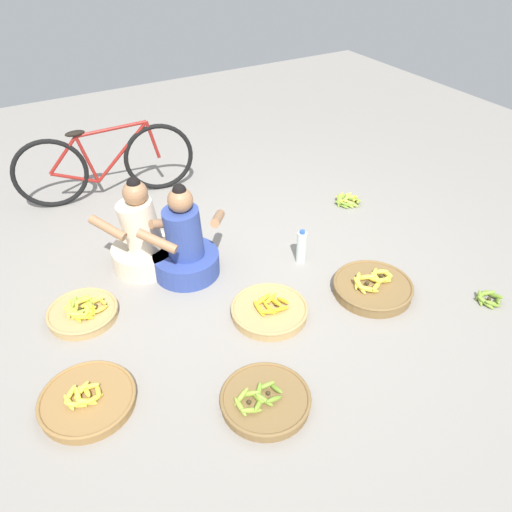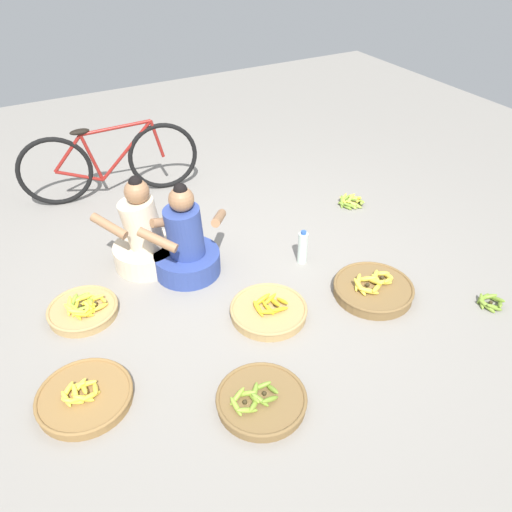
% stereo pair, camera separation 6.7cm
% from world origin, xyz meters
% --- Properties ---
extents(ground_plane, '(10.00, 10.00, 0.00)m').
position_xyz_m(ground_plane, '(0.00, 0.00, 0.00)').
color(ground_plane, gray).
extents(vendor_woman_front, '(0.76, 0.52, 0.79)m').
position_xyz_m(vendor_woman_front, '(-0.35, 0.30, 0.25)').
color(vendor_woman_front, '#334793').
rests_on(vendor_woman_front, ground).
extents(vendor_woman_behind, '(0.69, 0.52, 0.80)m').
position_xyz_m(vendor_woman_behind, '(-0.60, 0.56, 0.25)').
color(vendor_woman_behind, beige).
rests_on(vendor_woman_behind, ground).
extents(bicycle_leaning, '(1.69, 0.33, 0.73)m').
position_xyz_m(bicycle_leaning, '(-0.50, 1.80, 0.36)').
color(bicycle_leaning, black).
rests_on(bicycle_leaning, ground).
extents(banana_basket_back_right, '(0.60, 0.60, 0.16)m').
position_xyz_m(banana_basket_back_right, '(0.77, -0.64, 0.05)').
color(banana_basket_back_right, brown).
rests_on(banana_basket_back_right, ground).
extents(banana_basket_front_right, '(0.55, 0.55, 0.13)m').
position_xyz_m(banana_basket_front_right, '(-0.47, -1.11, 0.04)').
color(banana_basket_front_right, brown).
rests_on(banana_basket_front_right, ground).
extents(banana_basket_front_left, '(0.50, 0.50, 0.15)m').
position_xyz_m(banana_basket_front_left, '(-1.20, 0.19, 0.05)').
color(banana_basket_front_left, tan).
rests_on(banana_basket_front_left, ground).
extents(banana_basket_near_vendor, '(0.58, 0.58, 0.13)m').
position_xyz_m(banana_basket_near_vendor, '(-1.38, -0.59, 0.04)').
color(banana_basket_near_vendor, olive).
rests_on(banana_basket_near_vendor, ground).
extents(banana_basket_mid_right, '(0.56, 0.56, 0.14)m').
position_xyz_m(banana_basket_mid_right, '(-0.04, -0.46, 0.05)').
color(banana_basket_mid_right, tan).
rests_on(banana_basket_mid_right, ground).
extents(loose_bananas_mid_left, '(0.21, 0.21, 0.09)m').
position_xyz_m(loose_bananas_mid_left, '(1.45, -1.15, 0.03)').
color(loose_bananas_mid_left, olive).
rests_on(loose_bananas_mid_left, ground).
extents(loose_bananas_front_center, '(0.27, 0.28, 0.09)m').
position_xyz_m(loose_bananas_front_center, '(1.45, 0.52, 0.03)').
color(loose_bananas_front_center, '#9EB747').
rests_on(loose_bananas_front_center, ground).
extents(water_bottle, '(0.08, 0.08, 0.30)m').
position_xyz_m(water_bottle, '(0.52, -0.03, 0.14)').
color(water_bottle, silver).
rests_on(water_bottle, ground).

